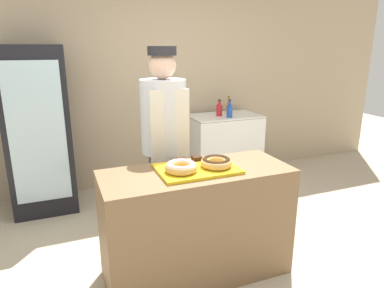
{
  "coord_description": "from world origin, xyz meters",
  "views": [
    {
      "loc": [
        -0.93,
        -2.23,
        1.79
      ],
      "look_at": [
        0.0,
        0.1,
        1.07
      ],
      "focal_mm": 32.0,
      "sensor_mm": 36.0,
      "label": 1
    }
  ],
  "objects_px": {
    "donut_light_glaze": "(181,167)",
    "brownie_back_left": "(182,160)",
    "beverage_fridge": "(39,131)",
    "bottle_blue": "(230,111)",
    "brownie_back_right": "(197,158)",
    "baker_person": "(164,143)",
    "donut_chocolate_glaze": "(216,162)",
    "bottle_red": "(219,110)",
    "chest_freezer": "(224,148)",
    "bottle_orange": "(229,107)",
    "serving_tray": "(197,169)"
  },
  "relations": [
    {
      "from": "donut_light_glaze",
      "to": "brownie_back_left",
      "type": "height_order",
      "value": "donut_light_glaze"
    },
    {
      "from": "beverage_fridge",
      "to": "bottle_blue",
      "type": "xyz_separation_m",
      "value": [
        2.26,
        -0.15,
        0.09
      ]
    },
    {
      "from": "brownie_back_left",
      "to": "brownie_back_right",
      "type": "bearing_deg",
      "value": 0.0
    },
    {
      "from": "brownie_back_left",
      "to": "bottle_blue",
      "type": "xyz_separation_m",
      "value": [
        1.18,
        1.45,
        0.07
      ]
    },
    {
      "from": "brownie_back_right",
      "to": "baker_person",
      "type": "height_order",
      "value": "baker_person"
    },
    {
      "from": "donut_chocolate_glaze",
      "to": "baker_person",
      "type": "bearing_deg",
      "value": 106.83
    },
    {
      "from": "beverage_fridge",
      "to": "bottle_red",
      "type": "xyz_separation_m",
      "value": [
        2.18,
        -0.01,
        0.09
      ]
    },
    {
      "from": "donut_chocolate_glaze",
      "to": "bottle_blue",
      "type": "distance_m",
      "value": 1.92
    },
    {
      "from": "donut_chocolate_glaze",
      "to": "bottle_blue",
      "type": "height_order",
      "value": "bottle_blue"
    },
    {
      "from": "brownie_back_right",
      "to": "chest_freezer",
      "type": "bearing_deg",
      "value": 56.33
    },
    {
      "from": "brownie_back_right",
      "to": "bottle_blue",
      "type": "relative_size",
      "value": 0.3
    },
    {
      "from": "bottle_orange",
      "to": "bottle_red",
      "type": "bearing_deg",
      "value": -147.51
    },
    {
      "from": "brownie_back_right",
      "to": "bottle_red",
      "type": "height_order",
      "value": "bottle_red"
    },
    {
      "from": "beverage_fridge",
      "to": "bottle_orange",
      "type": "xyz_separation_m",
      "value": [
        2.39,
        0.12,
        0.09
      ]
    },
    {
      "from": "bottle_orange",
      "to": "donut_light_glaze",
      "type": "bearing_deg",
      "value": -125.92
    },
    {
      "from": "donut_light_glaze",
      "to": "baker_person",
      "type": "relative_size",
      "value": 0.13
    },
    {
      "from": "serving_tray",
      "to": "bottle_orange",
      "type": "relative_size",
      "value": 2.6
    },
    {
      "from": "bottle_red",
      "to": "brownie_back_left",
      "type": "bearing_deg",
      "value": -124.87
    },
    {
      "from": "bottle_orange",
      "to": "brownie_back_left",
      "type": "bearing_deg",
      "value": -127.38
    },
    {
      "from": "beverage_fridge",
      "to": "bottle_red",
      "type": "distance_m",
      "value": 2.18
    },
    {
      "from": "donut_chocolate_glaze",
      "to": "brownie_back_left",
      "type": "xyz_separation_m",
      "value": [
        -0.2,
        0.2,
        -0.02
      ]
    },
    {
      "from": "brownie_back_right",
      "to": "bottle_blue",
      "type": "bearing_deg",
      "value": 53.9
    },
    {
      "from": "serving_tray",
      "to": "brownie_back_left",
      "type": "bearing_deg",
      "value": 111.95
    },
    {
      "from": "brownie_back_right",
      "to": "beverage_fridge",
      "type": "relative_size",
      "value": 0.04
    },
    {
      "from": "brownie_back_right",
      "to": "baker_person",
      "type": "relative_size",
      "value": 0.04
    },
    {
      "from": "bottle_orange",
      "to": "serving_tray",
      "type": "bearing_deg",
      "value": -123.63
    },
    {
      "from": "donut_chocolate_glaze",
      "to": "chest_freezer",
      "type": "relative_size",
      "value": 0.26
    },
    {
      "from": "donut_light_glaze",
      "to": "brownie_back_left",
      "type": "relative_size",
      "value": 3.41
    },
    {
      "from": "brownie_back_left",
      "to": "bottle_red",
      "type": "bearing_deg",
      "value": 55.13
    },
    {
      "from": "donut_light_glaze",
      "to": "brownie_back_right",
      "type": "relative_size",
      "value": 3.41
    },
    {
      "from": "serving_tray",
      "to": "brownie_back_right",
      "type": "bearing_deg",
      "value": 68.05
    },
    {
      "from": "donut_chocolate_glaze",
      "to": "bottle_red",
      "type": "distance_m",
      "value": 2.0
    },
    {
      "from": "donut_light_glaze",
      "to": "bottle_blue",
      "type": "xyz_separation_m",
      "value": [
        1.26,
        1.65,
        0.05
      ]
    },
    {
      "from": "brownie_back_left",
      "to": "baker_person",
      "type": "distance_m",
      "value": 0.47
    },
    {
      "from": "donut_chocolate_glaze",
      "to": "bottle_red",
      "type": "bearing_deg",
      "value": 63.23
    },
    {
      "from": "brownie_back_right",
      "to": "baker_person",
      "type": "bearing_deg",
      "value": 105.02
    },
    {
      "from": "donut_chocolate_glaze",
      "to": "bottle_blue",
      "type": "relative_size",
      "value": 1.03
    },
    {
      "from": "bottle_blue",
      "to": "chest_freezer",
      "type": "bearing_deg",
      "value": 86.13
    },
    {
      "from": "brownie_back_right",
      "to": "bottle_orange",
      "type": "bearing_deg",
      "value": 55.42
    },
    {
      "from": "baker_person",
      "to": "bottle_orange",
      "type": "xyz_separation_m",
      "value": [
        1.31,
        1.25,
        0.05
      ]
    },
    {
      "from": "donut_chocolate_glaze",
      "to": "brownie_back_right",
      "type": "distance_m",
      "value": 0.21
    },
    {
      "from": "baker_person",
      "to": "donut_chocolate_glaze",
      "type": "bearing_deg",
      "value": -73.17
    },
    {
      "from": "baker_person",
      "to": "donut_light_glaze",
      "type": "bearing_deg",
      "value": -96.82
    },
    {
      "from": "baker_person",
      "to": "serving_tray",
      "type": "bearing_deg",
      "value": -84.44
    },
    {
      "from": "donut_light_glaze",
      "to": "bottle_red",
      "type": "relative_size",
      "value": 1.11
    },
    {
      "from": "chest_freezer",
      "to": "brownie_back_left",
      "type": "bearing_deg",
      "value": -126.73
    },
    {
      "from": "bottle_orange",
      "to": "chest_freezer",
      "type": "bearing_deg",
      "value": -135.45
    },
    {
      "from": "brownie_back_left",
      "to": "bottle_orange",
      "type": "distance_m",
      "value": 2.16
    },
    {
      "from": "donut_light_glaze",
      "to": "bottle_red",
      "type": "bearing_deg",
      "value": 56.5
    },
    {
      "from": "beverage_fridge",
      "to": "bottle_orange",
      "type": "height_order",
      "value": "beverage_fridge"
    }
  ]
}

